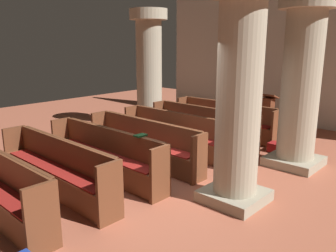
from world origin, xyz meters
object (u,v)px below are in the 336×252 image
object	(u,v)px
lectern	(267,115)
hymn_book	(140,135)
pew_row_3	(144,142)
pillar_aisle_side	(301,80)
pew_row_5	(56,166)
pew_row_0	(225,119)
pew_row_2	(176,132)
pillar_far_side	(149,67)
pillar_aisle_rear	(239,92)
kneeler_box_red	(277,148)
pew_row_1	(202,125)
pew_row_4	(105,153)

from	to	relation	value
lectern	hymn_book	world-z (taller)	lectern
pew_row_3	pillar_aisle_side	distance (m)	3.40
pew_row_5	pew_row_0	bearing A→B (deg)	90.00
hymn_book	pew_row_2	bearing A→B (deg)	113.66
pew_row_5	pillar_far_side	xyz separation A→B (m)	(-2.33, 4.45, 1.30)
pillar_aisle_rear	kneeler_box_red	world-z (taller)	pillar_aisle_rear
pew_row_1	kneeler_box_red	distance (m)	1.87
pillar_far_side	pillar_aisle_rear	size ratio (longest dim) A/B	1.00
pew_row_3	hymn_book	distance (m)	1.23
pillar_far_side	lectern	world-z (taller)	pillar_far_side
pillar_aisle_side	lectern	xyz separation A→B (m)	(-1.79, 2.26, -1.32)
lectern	pillar_aisle_rear	bearing A→B (deg)	-68.49
pew_row_1	pillar_far_side	distance (m)	2.70
pillar_aisle_rear	lectern	distance (m)	5.07
pew_row_3	pew_row_1	bearing A→B (deg)	90.00
pew_row_5	pew_row_3	bearing A→B (deg)	90.00
kneeler_box_red	hymn_book	bearing A→B (deg)	-105.00
pillar_far_side	hymn_book	bearing A→B (deg)	-46.12
pew_row_3	pew_row_4	xyz separation A→B (m)	(0.00, -1.01, 0.00)
pillar_aisle_side	kneeler_box_red	distance (m)	1.88
pew_row_4	hymn_book	distance (m)	0.94
pew_row_4	pillar_far_side	distance (m)	4.35
pew_row_0	pew_row_3	xyz separation A→B (m)	(0.00, -3.02, 0.00)
pew_row_0	pew_row_4	distance (m)	4.03
pew_row_1	pew_row_4	world-z (taller)	same
pillar_far_side	hymn_book	xyz separation A→B (m)	(3.13, -3.25, -0.85)
pillar_far_side	pew_row_1	bearing A→B (deg)	-10.14
pew_row_3	kneeler_box_red	distance (m)	3.18
pew_row_2	pillar_aisle_rear	xyz separation A→B (m)	(2.38, -1.25, 1.30)
pillar_aisle_side	hymn_book	world-z (taller)	pillar_aisle_side
pew_row_5	pillar_aisle_rear	world-z (taller)	pillar_aisle_rear
pillar_aisle_side	hymn_book	distance (m)	3.39
pew_row_1	lectern	world-z (taller)	lectern
pew_row_2	hymn_book	bearing A→B (deg)	-66.34
pillar_aisle_side	pillar_far_side	world-z (taller)	same
pew_row_0	pew_row_5	bearing A→B (deg)	-90.00
pew_row_5	kneeler_box_red	xyz separation A→B (m)	(1.73, 4.65, -0.37)
pew_row_2	kneeler_box_red	world-z (taller)	pew_row_2
pew_row_1	hymn_book	size ratio (longest dim) A/B	13.75
pillar_far_side	pew_row_5	bearing A→B (deg)	-62.39
kneeler_box_red	pew_row_4	bearing A→B (deg)	-115.35
pew_row_2	pillar_aisle_side	bearing A→B (deg)	23.77
pew_row_5	lectern	xyz separation A→B (m)	(0.58, 6.33, -0.02)
pew_row_3	hymn_book	bearing A→B (deg)	-45.68
lectern	hymn_book	distance (m)	5.16
pew_row_1	lectern	xyz separation A→B (m)	(0.58, 2.30, -0.02)
pew_row_0	pew_row_2	xyz separation A→B (m)	(0.00, -2.02, 0.00)
pew_row_3	kneeler_box_red	xyz separation A→B (m)	(1.73, 2.64, -0.37)
pew_row_3	lectern	world-z (taller)	lectern
pew_row_4	kneeler_box_red	bearing A→B (deg)	64.65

